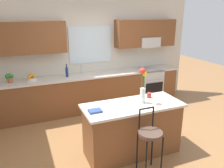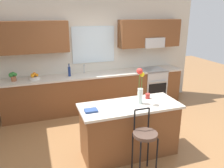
# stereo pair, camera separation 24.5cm
# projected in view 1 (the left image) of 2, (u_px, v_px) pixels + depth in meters

# --- Properties ---
(ground_plane) EXTENTS (14.00, 14.00, 0.00)m
(ground_plane) POSITION_uv_depth(u_px,v_px,m) (123.00, 141.00, 4.39)
(ground_plane) COLOR olive
(back_wall_assembly) EXTENTS (5.60, 0.50, 2.70)m
(back_wall_assembly) POSITION_uv_depth(u_px,v_px,m) (92.00, 49.00, 5.69)
(back_wall_assembly) COLOR beige
(back_wall_assembly) RESTS_ON ground
(counter_run) EXTENTS (4.56, 0.64, 0.92)m
(counter_run) POSITION_uv_depth(u_px,v_px,m) (95.00, 91.00, 5.74)
(counter_run) COLOR brown
(counter_run) RESTS_ON ground
(sink_faucet) EXTENTS (0.02, 0.13, 0.23)m
(sink_faucet) POSITION_uv_depth(u_px,v_px,m) (81.00, 68.00, 5.58)
(sink_faucet) COLOR #B7BABC
(sink_faucet) RESTS_ON counter_run
(oven_range) EXTENTS (0.60, 0.64, 0.92)m
(oven_range) POSITION_uv_depth(u_px,v_px,m) (148.00, 85.00, 6.28)
(oven_range) COLOR #B7BABC
(oven_range) RESTS_ON ground
(kitchen_island) EXTENTS (1.68, 0.71, 0.92)m
(kitchen_island) POSITION_uv_depth(u_px,v_px,m) (132.00, 129.00, 3.91)
(kitchen_island) COLOR brown
(kitchen_island) RESTS_ON ground
(bar_stool_near) EXTENTS (0.36, 0.36, 1.04)m
(bar_stool_near) POSITION_uv_depth(u_px,v_px,m) (150.00, 136.00, 3.36)
(bar_stool_near) COLOR black
(bar_stool_near) RESTS_ON ground
(flower_vase) EXTENTS (0.14, 0.10, 0.61)m
(flower_vase) POSITION_uv_depth(u_px,v_px,m) (143.00, 86.00, 3.75)
(flower_vase) COLOR silver
(flower_vase) RESTS_ON kitchen_island
(mug_ceramic) EXTENTS (0.08, 0.08, 0.09)m
(mug_ceramic) POSITION_uv_depth(u_px,v_px,m) (149.00, 95.00, 4.05)
(mug_ceramic) COLOR #A52D28
(mug_ceramic) RESTS_ON kitchen_island
(cookbook) EXTENTS (0.20, 0.15, 0.03)m
(cookbook) POSITION_uv_depth(u_px,v_px,m) (95.00, 111.00, 3.48)
(cookbook) COLOR navy
(cookbook) RESTS_ON kitchen_island
(fruit_bowl_oranges) EXTENTS (0.24, 0.24, 0.16)m
(fruit_bowl_oranges) POSITION_uv_depth(u_px,v_px,m) (32.00, 78.00, 5.06)
(fruit_bowl_oranges) COLOR silver
(fruit_bowl_oranges) RESTS_ON counter_run
(bottle_olive_oil) EXTENTS (0.06, 0.06, 0.31)m
(bottle_olive_oil) POSITION_uv_depth(u_px,v_px,m) (67.00, 72.00, 5.32)
(bottle_olive_oil) COLOR navy
(bottle_olive_oil) RESTS_ON counter_run
(potted_plant_small) EXTENTS (0.18, 0.12, 0.21)m
(potted_plant_small) POSITION_uv_depth(u_px,v_px,m) (9.00, 78.00, 4.88)
(potted_plant_small) COLOR #9E5B3D
(potted_plant_small) RESTS_ON counter_run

